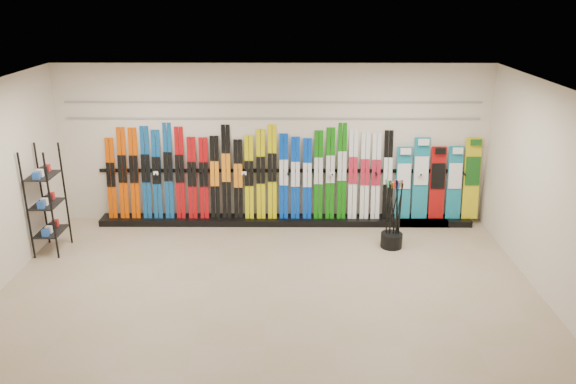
{
  "coord_description": "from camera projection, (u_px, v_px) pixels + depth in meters",
  "views": [
    {
      "loc": [
        0.33,
        -7.65,
        4.22
      ],
      "look_at": [
        0.28,
        1.0,
        1.1
      ],
      "focal_mm": 35.0,
      "sensor_mm": 36.0,
      "label": 1
    }
  ],
  "objects": [
    {
      "name": "ski_rack_base",
      "position": [
        285.0,
        220.0,
        10.75
      ],
      "size": [
        8.0,
        0.4,
        0.12
      ],
      "primitive_type": "cube",
      "color": "black",
      "rests_on": "floor"
    },
    {
      "name": "skis",
      "position": [
        249.0,
        175.0,
        10.53
      ],
      "size": [
        5.37,
        0.3,
        1.83
      ],
      "color": "#C84200",
      "rests_on": "ski_rack_base"
    },
    {
      "name": "floor",
      "position": [
        269.0,
        281.0,
        8.63
      ],
      "size": [
        8.0,
        8.0,
        0.0
      ],
      "primitive_type": "plane",
      "color": "tan",
      "rests_on": "ground"
    },
    {
      "name": "slatwall_rail_1",
      "position": [
        273.0,
        102.0,
        10.18
      ],
      "size": [
        7.6,
        0.02,
        0.03
      ],
      "primitive_type": "cube",
      "color": "gray",
      "rests_on": "back_wall"
    },
    {
      "name": "ski_poles",
      "position": [
        394.0,
        213.0,
        9.62
      ],
      "size": [
        0.3,
        0.3,
        1.18
      ],
      "color": "black",
      "rests_on": "pole_bin"
    },
    {
      "name": "snowboards",
      "position": [
        438.0,
        181.0,
        10.54
      ],
      "size": [
        1.57,
        0.24,
        1.54
      ],
      "color": "#14728C",
      "rests_on": "ski_rack_base"
    },
    {
      "name": "slatwall_rail_0",
      "position": [
        273.0,
        119.0,
        10.28
      ],
      "size": [
        7.6,
        0.02,
        0.03
      ],
      "primitive_type": "cube",
      "color": "gray",
      "rests_on": "back_wall"
    },
    {
      "name": "ceiling",
      "position": [
        267.0,
        85.0,
        7.61
      ],
      "size": [
        8.0,
        8.0,
        0.0
      ],
      "primitive_type": "plane",
      "rotation": [
        3.14,
        0.0,
        0.0
      ],
      "color": "silver",
      "rests_on": "back_wall"
    },
    {
      "name": "back_wall",
      "position": [
        273.0,
        145.0,
        10.47
      ],
      "size": [
        8.0,
        0.0,
        8.0
      ],
      "primitive_type": "plane",
      "rotation": [
        1.57,
        0.0,
        0.0
      ],
      "color": "beige",
      "rests_on": "floor"
    },
    {
      "name": "right_wall",
      "position": [
        545.0,
        190.0,
        8.1
      ],
      "size": [
        0.0,
        5.0,
        5.0
      ],
      "primitive_type": "plane",
      "rotation": [
        1.57,
        0.0,
        -1.57
      ],
      "color": "beige",
      "rests_on": "floor"
    },
    {
      "name": "accessory_rack",
      "position": [
        46.0,
        200.0,
        9.35
      ],
      "size": [
        0.4,
        0.6,
        1.83
      ],
      "primitive_type": "cube",
      "color": "black",
      "rests_on": "floor"
    },
    {
      "name": "pole_bin",
      "position": [
        391.0,
        240.0,
        9.75
      ],
      "size": [
        0.38,
        0.38,
        0.25
      ],
      "primitive_type": "cylinder",
      "color": "black",
      "rests_on": "floor"
    }
  ]
}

